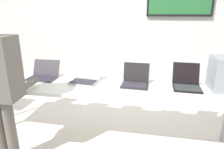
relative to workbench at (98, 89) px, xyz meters
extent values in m
cube|color=silver|center=(0.00, 0.00, -0.72)|extent=(8.00, 8.00, 0.04)
cube|color=silver|center=(0.00, 1.13, 0.52)|extent=(8.00, 0.06, 2.45)
cube|color=silver|center=(0.00, 0.00, 0.03)|extent=(3.39, 0.70, 0.04)
cylinder|color=gray|center=(-1.59, 0.25, -0.35)|extent=(0.05, 0.05, 0.71)
cube|color=#242728|center=(-1.46, 0.28, 0.18)|extent=(0.35, 0.14, 0.23)
cube|color=white|center=(-1.46, 0.29, 0.18)|extent=(0.32, 0.12, 0.20)
cube|color=#3B363C|center=(-0.81, 0.08, 0.06)|extent=(0.38, 0.23, 0.02)
cube|color=#2A2836|center=(-0.81, 0.07, 0.07)|extent=(0.35, 0.18, 0.00)
cube|color=#3B363C|center=(-0.81, 0.24, 0.17)|extent=(0.38, 0.11, 0.21)
cube|color=#2F4A74|center=(-0.81, 0.24, 0.17)|extent=(0.35, 0.09, 0.18)
cube|color=#AEB1BA|center=(-0.20, 0.06, 0.06)|extent=(0.37, 0.28, 0.02)
cube|color=#28272D|center=(-0.21, 0.04, 0.07)|extent=(0.33, 0.23, 0.00)
cube|color=#AEB1BA|center=(-0.19, 0.23, 0.18)|extent=(0.35, 0.14, 0.23)
cube|color=#B6C7F3|center=(-0.19, 0.23, 0.18)|extent=(0.32, 0.12, 0.20)
cube|color=#272425|center=(0.44, 0.06, 0.06)|extent=(0.33, 0.26, 0.02)
cube|color=#332C39|center=(0.44, 0.05, 0.07)|extent=(0.30, 0.21, 0.00)
cube|color=#272425|center=(0.45, 0.20, 0.18)|extent=(0.32, 0.06, 0.24)
cube|color=silver|center=(0.45, 0.20, 0.18)|extent=(0.29, 0.05, 0.21)
cube|color=black|center=(1.05, 0.08, 0.06)|extent=(0.32, 0.27, 0.02)
cube|color=#2E3435|center=(1.05, 0.07, 0.07)|extent=(0.29, 0.22, 0.00)
cube|color=black|center=(1.06, 0.26, 0.19)|extent=(0.32, 0.11, 0.25)
cube|color=#384976|center=(1.06, 0.26, 0.19)|extent=(0.29, 0.09, 0.22)
cylinder|color=#5F5850|center=(-0.92, -0.63, -0.31)|extent=(0.12, 0.12, 0.78)
cylinder|color=#5F5850|center=(-0.80, -0.63, -0.31)|extent=(0.12, 0.12, 0.78)
cylinder|color=#5F5850|center=(-1.05, -0.35, 0.13)|extent=(0.10, 0.32, 0.07)
cylinder|color=#5F5850|center=(-0.72, -0.33, 0.13)|extent=(0.10, 0.32, 0.07)
cylinder|color=#3A548E|center=(-1.00, -0.25, 0.09)|extent=(0.08, 0.08, 0.09)
camera|label=1|loc=(0.59, -2.19, 0.90)|focal=31.55mm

